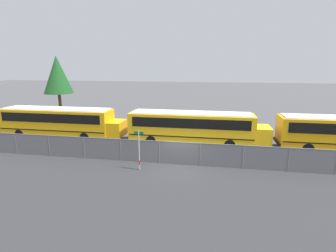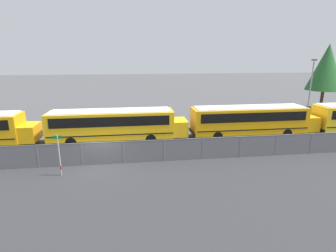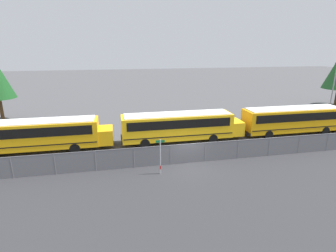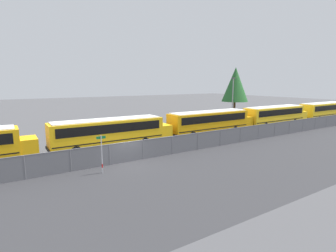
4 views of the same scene
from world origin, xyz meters
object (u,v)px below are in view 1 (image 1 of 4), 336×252
Objects in this scene: school_bus_2 at (60,120)px; tree_0 at (57,75)px; street_sign at (139,149)px; school_bus_3 at (194,126)px.

tree_0 reaches higher than school_bus_2.
school_bus_2 reaches higher than street_sign.
school_bus_3 is (13.64, 0.01, 0.00)m from school_bus_2.
street_sign is (-3.25, -6.86, -0.29)m from school_bus_3.
street_sign is at bearing -33.42° from school_bus_2.
school_bus_3 is at bearing 64.62° from street_sign.
school_bus_3 is 25.02m from tree_0.
tree_0 is (-18.12, 19.23, 4.34)m from street_sign.
school_bus_3 reaches higher than street_sign.
school_bus_3 is 7.60m from street_sign.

